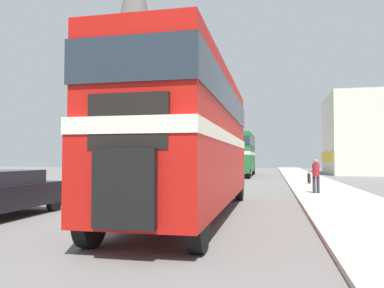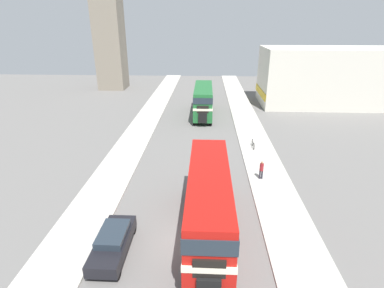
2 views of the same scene
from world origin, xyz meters
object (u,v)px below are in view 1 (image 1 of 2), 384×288
object	(u,v)px
double_decker_bus	(192,132)
bus_distant	(240,151)
church_tower	(134,56)
bicycle_on_pavement	(309,178)
pedestrian_walking	(316,174)

from	to	relation	value
double_decker_bus	bus_distant	world-z (taller)	double_decker_bus
bus_distant	church_tower	distance (m)	29.85
bicycle_on_pavement	pedestrian_walking	bearing A→B (deg)	-92.58
church_tower	pedestrian_walking	bearing A→B (deg)	-57.66
double_decker_bus	church_tower	size ratio (longest dim) A/B	0.31
bus_distant	church_tower	world-z (taller)	church_tower
pedestrian_walking	church_tower	bearing A→B (deg)	122.34
double_decker_bus	bus_distant	xyz separation A→B (m)	(-0.65, 25.73, -0.13)
pedestrian_walking	church_tower	world-z (taller)	church_tower
double_decker_bus	bicycle_on_pavement	xyz separation A→B (m)	(4.77, 14.03, -2.10)
pedestrian_walking	bicycle_on_pavement	distance (m)	6.84
bicycle_on_pavement	double_decker_bus	bearing A→B (deg)	-108.78
bus_distant	pedestrian_walking	world-z (taller)	bus_distant
bus_distant	pedestrian_walking	bearing A→B (deg)	-74.55
bicycle_on_pavement	bus_distant	bearing A→B (deg)	114.87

